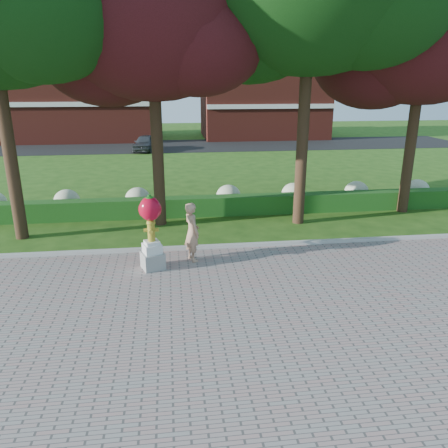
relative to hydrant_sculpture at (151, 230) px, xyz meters
name	(u,v)px	position (x,y,z in m)	size (l,w,h in m)	color
ground	(231,288)	(2.18, -1.56, -1.26)	(100.00, 100.00, 0.00)	#224812
walkway	(261,382)	(2.18, -5.56, -1.24)	(40.00, 14.00, 0.04)	gray
curb	(219,247)	(2.18, 1.44, -1.18)	(40.00, 0.18, 0.15)	#ADADA5
lawn_hedge	(208,206)	(2.18, 5.44, -0.86)	(24.00, 0.70, 0.80)	#144715
hydrangea_row	(219,196)	(2.75, 6.44, -0.71)	(20.10, 1.10, 0.99)	#A7B288
street	(187,146)	(2.18, 26.44, -1.25)	(50.00, 8.00, 0.02)	black
building_left	(79,102)	(-7.82, 32.44, 2.24)	(14.00, 8.00, 7.00)	maroon
building_right	(263,104)	(10.18, 32.44, 1.94)	(12.00, 8.00, 6.40)	maroon
tree_mid_left	(149,25)	(0.08, 4.52, 6.04)	(8.25, 7.04, 10.69)	black
tree_far_right	(421,40)	(10.58, 5.01, 5.71)	(7.88, 6.72, 10.21)	black
hydrant_sculpture	(151,230)	(0.00, 0.00, 0.00)	(0.79, 0.79, 2.30)	gray
woman	(192,232)	(1.23, 0.49, -0.28)	(0.69, 0.45, 1.88)	tan
parked_car	(145,143)	(-1.29, 23.89, -0.60)	(1.50, 3.74, 1.27)	#383B3F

